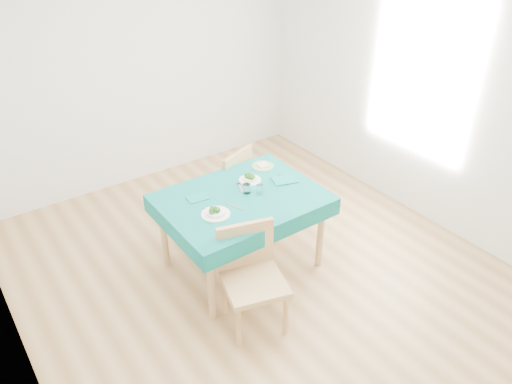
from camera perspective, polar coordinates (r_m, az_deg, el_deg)
room_shell at (r=3.98m, az=0.00°, el=6.13°), size 4.02×4.52×2.73m
table at (r=4.54m, az=-1.61°, el=-4.60°), size 1.37×1.04×0.76m
chair_near at (r=3.83m, az=-0.22°, el=-8.66°), size 0.59×0.62×1.16m
chair_far at (r=5.11m, az=-3.90°, el=2.14°), size 0.59×0.61×1.11m
bowl_near at (r=4.08m, az=-4.65°, el=-2.18°), size 0.24×0.24×0.07m
bowl_far at (r=4.55m, az=-0.69°, el=1.64°), size 0.20×0.20×0.06m
fork_near at (r=4.12m, az=-5.37°, el=-2.45°), size 0.05×0.18×0.00m
knife_near at (r=4.20m, az=-2.58°, el=-1.57°), size 0.08×0.22×0.00m
fork_far at (r=4.45m, az=-1.79°, el=0.46°), size 0.08×0.17×0.00m
knife_far at (r=4.58m, az=3.13°, el=1.42°), size 0.09×0.23×0.00m
napkin_near at (r=4.33m, az=-6.68°, el=-0.68°), size 0.19×0.14×0.01m
napkin_far at (r=4.57m, az=3.33°, el=1.37°), size 0.26×0.22×0.01m
tumbler_center at (r=4.36m, az=-1.07°, el=0.40°), size 0.07×0.07×0.09m
tumbler_side at (r=4.36m, az=0.43°, el=0.33°), size 0.06×0.06×0.08m
side_plate at (r=4.79m, az=0.79°, el=2.98°), size 0.21×0.21×0.01m
bread_slice at (r=4.79m, az=0.79°, el=3.12°), size 0.11×0.11×0.02m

